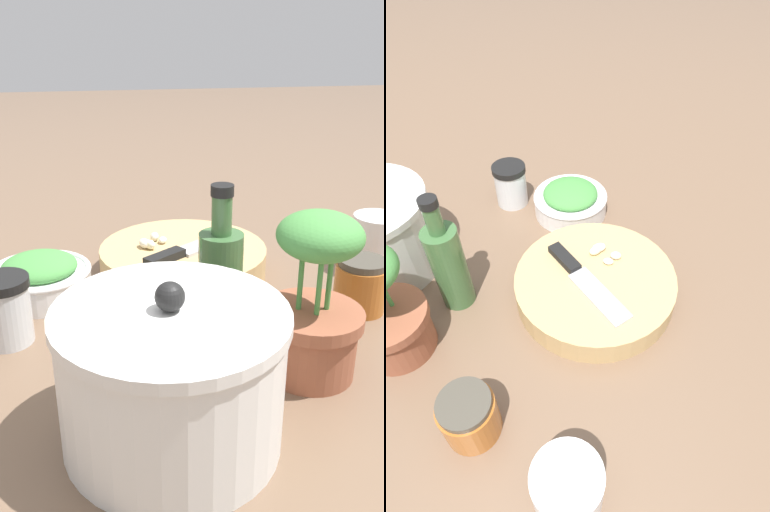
{
  "view_description": "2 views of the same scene",
  "coord_description": "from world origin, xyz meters",
  "views": [
    {
      "loc": [
        0.1,
        0.76,
        0.39
      ],
      "look_at": [
        -0.02,
        -0.03,
        0.05
      ],
      "focal_mm": 40.0,
      "sensor_mm": 36.0,
      "label": 1
    },
    {
      "loc": [
        -0.45,
        -0.06,
        0.54
      ],
      "look_at": [
        0.0,
        -0.05,
        0.07
      ],
      "focal_mm": 28.0,
      "sensor_mm": 36.0,
      "label": 2
    }
  ],
  "objects": [
    {
      "name": "ground_plane",
      "position": [
        0.0,
        0.0,
        0.0
      ],
      "size": [
        5.0,
        5.0,
        0.0
      ],
      "primitive_type": "plane",
      "color": "brown"
    },
    {
      "name": "spice_jar",
      "position": [
        0.24,
        0.1,
        0.05
      ],
      "size": [
        0.07,
        0.07,
        0.09
      ],
      "color": "silver",
      "rests_on": "ground_plane"
    },
    {
      "name": "oil_bottle",
      "position": [
        -0.03,
        0.15,
        0.09
      ],
      "size": [
        0.05,
        0.05,
        0.21
      ],
      "color": "#3D6638",
      "rests_on": "ground_plane"
    },
    {
      "name": "stock_pot",
      "position": [
        0.05,
        0.31,
        0.07
      ],
      "size": [
        0.22,
        0.22,
        0.17
      ],
      "color": "silver",
      "rests_on": "ground_plane"
    },
    {
      "name": "herb_bowl",
      "position": [
        0.2,
        -0.03,
        0.03
      ],
      "size": [
        0.15,
        0.15,
        0.06
      ],
      "color": "white",
      "rests_on": "ground_plane"
    },
    {
      "name": "honey_jar",
      "position": [
        -0.25,
        0.09,
        0.04
      ],
      "size": [
        0.07,
        0.07,
        0.08
      ],
      "color": "#B26023",
      "rests_on": "ground_plane"
    },
    {
      "name": "garlic_cloves",
      "position": [
        0.03,
        -0.09,
        0.05
      ],
      "size": [
        0.05,
        0.06,
        0.02
      ],
      "color": "#F0EDC3",
      "rests_on": "cutting_board"
    },
    {
      "name": "potted_herb",
      "position": [
        -0.12,
        0.22,
        0.08
      ],
      "size": [
        0.12,
        0.12,
        0.2
      ],
      "color": "#935138",
      "rests_on": "ground_plane"
    },
    {
      "name": "coffee_mug",
      "position": [
        -0.33,
        -0.04,
        0.05
      ],
      "size": [
        0.12,
        0.08,
        0.09
      ],
      "color": "white",
      "rests_on": "ground_plane"
    },
    {
      "name": "chef_knife",
      "position": [
        -0.02,
        -0.05,
        0.05
      ],
      "size": [
        0.17,
        0.14,
        0.01
      ],
      "rotation": [
        0.0,
        0.0,
        2.21
      ],
      "color": "black",
      "rests_on": "cutting_board"
    },
    {
      "name": "cutting_board",
      "position": [
        -0.02,
        -0.08,
        0.02
      ],
      "size": [
        0.27,
        0.27,
        0.05
      ],
      "color": "tan",
      "rests_on": "ground_plane"
    }
  ]
}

